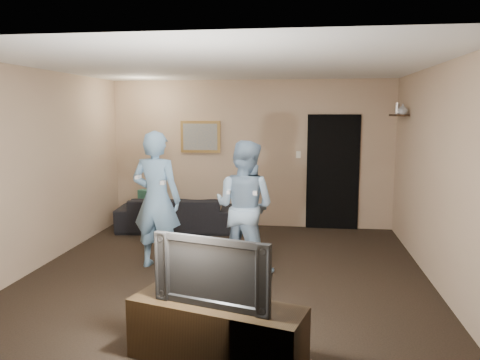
# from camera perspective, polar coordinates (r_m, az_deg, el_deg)

# --- Properties ---
(ground) EXTENTS (5.00, 5.00, 0.00)m
(ground) POSITION_cam_1_polar(r_m,az_deg,el_deg) (6.18, -1.44, -10.99)
(ground) COLOR black
(ground) RESTS_ON ground
(ceiling) EXTENTS (5.00, 5.00, 0.04)m
(ceiling) POSITION_cam_1_polar(r_m,az_deg,el_deg) (5.86, -1.54, 13.76)
(ceiling) COLOR silver
(ceiling) RESTS_ON wall_back
(wall_back) EXTENTS (5.00, 0.04, 2.60)m
(wall_back) POSITION_cam_1_polar(r_m,az_deg,el_deg) (8.34, 1.28, 3.20)
(wall_back) COLOR tan
(wall_back) RESTS_ON ground
(wall_front) EXTENTS (5.00, 0.04, 2.60)m
(wall_front) POSITION_cam_1_polar(r_m,az_deg,el_deg) (3.47, -8.16, -4.14)
(wall_front) COLOR tan
(wall_front) RESTS_ON ground
(wall_left) EXTENTS (0.04, 5.00, 2.60)m
(wall_left) POSITION_cam_1_polar(r_m,az_deg,el_deg) (6.75, -22.94, 1.33)
(wall_left) COLOR tan
(wall_left) RESTS_ON ground
(wall_right) EXTENTS (0.04, 5.00, 2.60)m
(wall_right) POSITION_cam_1_polar(r_m,az_deg,el_deg) (6.01, 22.75, 0.56)
(wall_right) COLOR tan
(wall_right) RESTS_ON ground
(sofa) EXTENTS (2.08, 1.00, 0.59)m
(sofa) POSITION_cam_1_polar(r_m,az_deg,el_deg) (8.20, -7.69, -4.08)
(sofa) COLOR black
(sofa) RESTS_ON ground
(throw_pillow) EXTENTS (0.45, 0.25, 0.43)m
(throw_pillow) POSITION_cam_1_polar(r_m,az_deg,el_deg) (8.30, -10.90, -2.69)
(throw_pillow) COLOR #1C5547
(throw_pillow) RESTS_ON sofa
(painting_frame) EXTENTS (0.72, 0.05, 0.57)m
(painting_frame) POSITION_cam_1_polar(r_m,az_deg,el_deg) (8.45, -4.84, 5.28)
(painting_frame) COLOR olive
(painting_frame) RESTS_ON wall_back
(painting_canvas) EXTENTS (0.62, 0.01, 0.47)m
(painting_canvas) POSITION_cam_1_polar(r_m,az_deg,el_deg) (8.42, -4.88, 5.27)
(painting_canvas) COLOR slate
(painting_canvas) RESTS_ON painting_frame
(doorway) EXTENTS (0.90, 0.06, 2.00)m
(doorway) POSITION_cam_1_polar(r_m,az_deg,el_deg) (8.31, 11.24, 0.94)
(doorway) COLOR black
(doorway) RESTS_ON ground
(light_switch) EXTENTS (0.08, 0.02, 0.12)m
(light_switch) POSITION_cam_1_polar(r_m,az_deg,el_deg) (8.27, 7.13, 3.09)
(light_switch) COLOR silver
(light_switch) RESTS_ON wall_back
(wall_shelf) EXTENTS (0.20, 0.60, 0.03)m
(wall_shelf) POSITION_cam_1_polar(r_m,az_deg,el_deg) (7.69, 18.81, 7.48)
(wall_shelf) COLOR black
(wall_shelf) RESTS_ON wall_right
(shelf_vase) EXTENTS (0.18, 0.18, 0.16)m
(shelf_vase) POSITION_cam_1_polar(r_m,az_deg,el_deg) (7.43, 19.23, 8.16)
(shelf_vase) COLOR #9E9DA2
(shelf_vase) RESTS_ON wall_shelf
(shelf_figurine) EXTENTS (0.06, 0.06, 0.18)m
(shelf_figurine) POSITION_cam_1_polar(r_m,az_deg,el_deg) (7.84, 18.64, 8.26)
(shelf_figurine) COLOR silver
(shelf_figurine) RESTS_ON wall_shelf
(tv_console) EXTENTS (1.52, 0.84, 0.52)m
(tv_console) POSITION_cam_1_polar(r_m,az_deg,el_deg) (4.03, -2.87, -18.15)
(tv_console) COLOR black
(tv_console) RESTS_ON ground
(television) EXTENTS (0.99, 0.39, 0.57)m
(television) POSITION_cam_1_polar(r_m,az_deg,el_deg) (3.81, -2.93, -10.80)
(television) COLOR black
(television) RESTS_ON tv_console
(wii_player_left) EXTENTS (0.70, 0.54, 1.81)m
(wii_player_left) POSITION_cam_1_polar(r_m,az_deg,el_deg) (6.21, -10.14, -2.40)
(wii_player_left) COLOR #709BC2
(wii_player_left) RESTS_ON ground
(wii_player_right) EXTENTS (0.99, 0.88, 1.69)m
(wii_player_right) POSITION_cam_1_polar(r_m,az_deg,el_deg) (5.94, 0.53, -3.32)
(wii_player_right) COLOR #87A6C4
(wii_player_right) RESTS_ON ground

